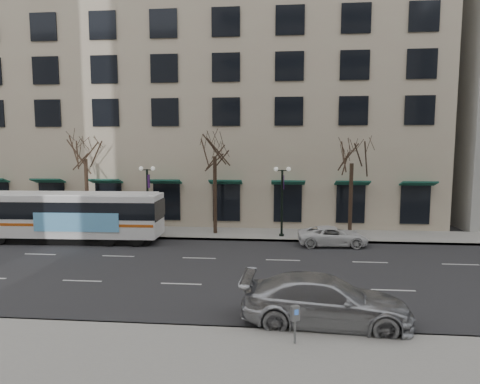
# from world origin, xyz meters

# --- Properties ---
(ground) EXTENTS (160.00, 160.00, 0.00)m
(ground) POSITION_xyz_m (0.00, 0.00, 0.00)
(ground) COLOR black
(ground) RESTS_ON ground
(sidewalk_far) EXTENTS (80.00, 4.00, 0.15)m
(sidewalk_far) POSITION_xyz_m (5.00, 9.00, 0.07)
(sidewalk_far) COLOR gray
(sidewalk_far) RESTS_ON ground
(building_hotel) EXTENTS (40.00, 20.00, 24.00)m
(building_hotel) POSITION_xyz_m (-2.00, 21.00, 12.00)
(building_hotel) COLOR #B8A48C
(building_hotel) RESTS_ON ground
(tree_far_left) EXTENTS (3.60, 3.60, 8.34)m
(tree_far_left) POSITION_xyz_m (-10.00, 8.80, 6.70)
(tree_far_left) COLOR black
(tree_far_left) RESTS_ON ground
(tree_far_mid) EXTENTS (3.60, 3.60, 8.55)m
(tree_far_mid) POSITION_xyz_m (0.00, 8.80, 6.91)
(tree_far_mid) COLOR black
(tree_far_mid) RESTS_ON ground
(tree_far_right) EXTENTS (3.60, 3.60, 8.06)m
(tree_far_right) POSITION_xyz_m (10.00, 8.80, 6.42)
(tree_far_right) COLOR black
(tree_far_right) RESTS_ON ground
(lamp_post_left) EXTENTS (1.22, 0.45, 5.21)m
(lamp_post_left) POSITION_xyz_m (-4.99, 8.20, 2.94)
(lamp_post_left) COLOR black
(lamp_post_left) RESTS_ON ground
(lamp_post_right) EXTENTS (1.22, 0.45, 5.21)m
(lamp_post_right) POSITION_xyz_m (5.01, 8.20, 2.94)
(lamp_post_right) COLOR black
(lamp_post_right) RESTS_ON ground
(city_bus) EXTENTS (12.82, 3.18, 3.45)m
(city_bus) POSITION_xyz_m (-9.72, 5.80, 1.89)
(city_bus) COLOR white
(city_bus) RESTS_ON ground
(silver_car) EXTENTS (6.41, 2.96, 1.81)m
(silver_car) POSITION_xyz_m (6.40, -6.20, 0.91)
(silver_car) COLOR #ADAFB5
(silver_car) RESTS_ON ground
(white_pickup) EXTENTS (4.79, 2.41, 1.30)m
(white_pickup) POSITION_xyz_m (8.41, 6.20, 0.65)
(white_pickup) COLOR silver
(white_pickup) RESTS_ON ground
(pay_station) EXTENTS (0.32, 0.27, 1.27)m
(pay_station) POSITION_xyz_m (5.19, -8.09, 1.07)
(pay_station) COLOR gray
(pay_station) RESTS_ON sidewalk_near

